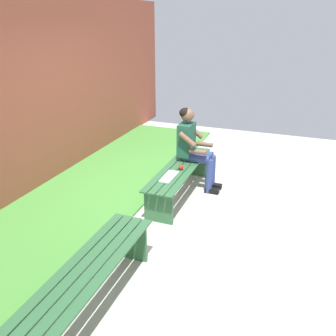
# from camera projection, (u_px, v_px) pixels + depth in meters

# --- Properties ---
(ground_plane) EXTENTS (10.00, 7.00, 0.04)m
(ground_plane) POSITION_uv_depth(u_px,v_px,m) (226.00, 258.00, 4.10)
(ground_plane) COLOR beige
(grass_strip) EXTENTS (9.00, 2.21, 0.03)m
(grass_strip) POSITION_uv_depth(u_px,v_px,m) (46.00, 216.00, 4.91)
(grass_strip) COLOR #478C38
(grass_strip) RESTS_ON ground
(brick_wall) EXTENTS (9.50, 0.24, 2.86)m
(brick_wall) POSITION_uv_depth(u_px,v_px,m) (21.00, 97.00, 5.27)
(brick_wall) COLOR #9E4C38
(brick_wall) RESTS_ON ground
(bench_near) EXTENTS (1.89, 0.45, 0.47)m
(bench_near) POSITION_uv_depth(u_px,v_px,m) (180.00, 174.00, 5.36)
(bench_near) COLOR #2D6038
(bench_near) RESTS_ON ground
(bench_far) EXTENTS (1.91, 0.45, 0.47)m
(bench_far) POSITION_uv_depth(u_px,v_px,m) (87.00, 278.00, 3.21)
(bench_far) COLOR #2D6038
(bench_far) RESTS_ON ground
(person_seated) EXTENTS (0.50, 0.69, 1.27)m
(person_seated) POSITION_uv_depth(u_px,v_px,m) (194.00, 145.00, 5.50)
(person_seated) COLOR #1E513D
(person_seated) RESTS_ON ground
(apple) EXTENTS (0.07, 0.07, 0.07)m
(apple) POSITION_uv_depth(u_px,v_px,m) (181.00, 167.00, 5.22)
(apple) COLOR red
(apple) RESTS_ON bench_near
(book_open) EXTENTS (0.41, 0.16, 0.02)m
(book_open) POSITION_uv_depth(u_px,v_px,m) (169.00, 177.00, 4.97)
(book_open) COLOR white
(book_open) RESTS_ON bench_near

